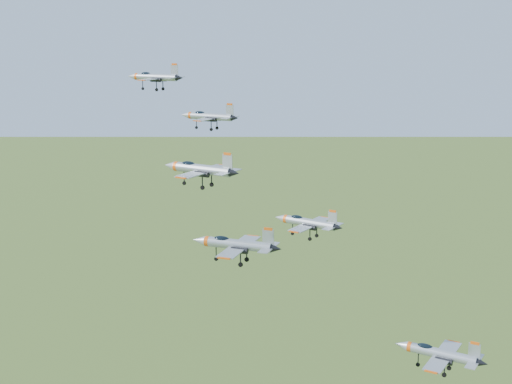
% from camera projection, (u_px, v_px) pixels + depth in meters
% --- Properties ---
extents(jet_lead, '(11.91, 9.78, 3.19)m').
position_uv_depth(jet_lead, '(154.00, 77.00, 129.98)').
color(jet_lead, '#9AA0A5').
extents(jet_left_high, '(10.57, 8.67, 2.84)m').
position_uv_depth(jet_left_high, '(209.00, 116.00, 114.56)').
color(jet_left_high, '#9AA0A5').
extents(jet_right_high, '(12.36, 10.24, 3.30)m').
position_uv_depth(jet_right_high, '(200.00, 169.00, 97.05)').
color(jet_right_high, '#9AA0A5').
extents(jet_left_low, '(13.02, 10.86, 3.48)m').
position_uv_depth(jet_left_low, '(307.00, 222.00, 118.95)').
color(jet_left_low, '#9AA0A5').
extents(jet_right_low, '(14.09, 11.70, 3.76)m').
position_uv_depth(jet_right_low, '(235.00, 244.00, 104.10)').
color(jet_right_low, '#9AA0A5').
extents(jet_trail, '(13.77, 11.41, 3.68)m').
position_uv_depth(jet_trail, '(439.00, 353.00, 103.13)').
color(jet_trail, '#9AA0A5').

